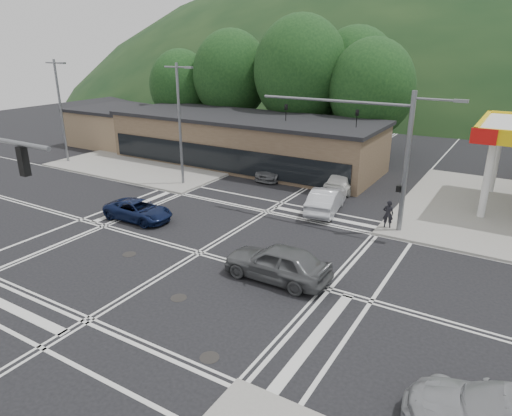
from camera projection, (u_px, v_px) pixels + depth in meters
The scene contains 19 objects.
ground at pixel (199, 253), 23.81m from camera, with size 120.00×120.00×0.00m, color black.
sidewalk_nw at pixel (171, 158), 43.13m from camera, with size 16.00×16.00×0.15m, color gray.
commercial_row at pixel (244, 142), 40.68m from camera, with size 24.00×8.00×4.00m, color brown.
commercial_nw at pixel (117, 127), 48.51m from camera, with size 8.00×7.00×3.60m, color #846B4F.
hill_north at pixel (461, 94), 96.24m from camera, with size 252.00×126.00×140.00m, color black.
tree_n_a at pixel (231, 75), 47.46m from camera, with size 8.00×8.00×11.75m.
tree_n_b at pixel (301, 71), 43.36m from camera, with size 9.00×9.00×12.98m.
tree_n_c at pixel (371, 88), 40.42m from camera, with size 7.60×7.60×10.87m.
tree_n_d at pixel (181, 86), 50.01m from camera, with size 6.80×6.80×9.76m.
tree_n_e at pixel (355, 77), 44.86m from camera, with size 8.40×8.40×11.98m.
streetlight_nw at pixel (180, 119), 33.41m from camera, with size 2.50×0.25×9.00m.
streetlight_w at pixel (61, 106), 39.96m from camera, with size 2.50×0.25×9.00m.
signal_mast_ne at pixel (385, 143), 25.30m from camera, with size 11.65×0.30×8.00m.
car_blue_west at pixel (138, 210), 28.06m from camera, with size 2.05×4.44×1.23m, color #0C1638.
car_grey_center at pixel (277, 262), 20.90m from camera, with size 2.02×5.02×1.71m, color #545659.
car_queue_a at pixel (326, 200), 29.36m from camera, with size 1.68×4.81×1.59m, color silver.
car_queue_b at pixel (343, 180), 33.56m from camera, with size 1.88×4.68×1.59m, color white.
car_northbound at pixel (278, 169), 36.89m from camera, with size 2.00×4.92×1.43m, color #5E6063.
pedestrian at pixel (388, 214), 26.46m from camera, with size 0.60×0.39×1.65m, color black.
Camera 1 is at (13.68, -16.93, 10.37)m, focal length 32.00 mm.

